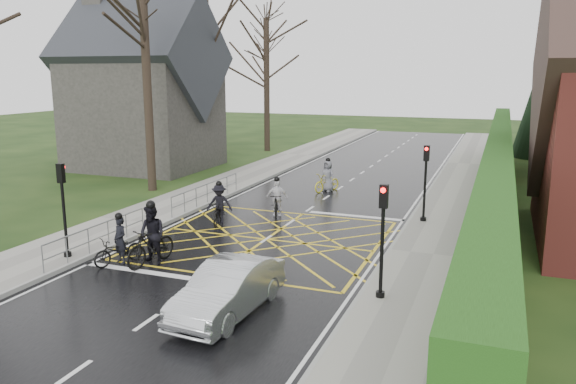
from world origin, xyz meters
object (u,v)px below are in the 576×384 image
Objects in this scene: cyclist_rear at (119,247)px; car at (228,289)px; cyclist_back at (151,240)px; cyclist_front at (276,202)px; cyclist_mid at (219,208)px; cyclist_lead at (327,180)px.

cyclist_rear reaches higher than car.
cyclist_back reaches higher than cyclist_front.
cyclist_back is 4.71m from car.
cyclist_lead is (2.29, 7.54, -0.03)m from cyclist_mid.
cyclist_mid is at bearing 105.65° from cyclist_rear.
cyclist_front is at bearing 30.83° from cyclist_mid.
cyclist_front reaches higher than car.
cyclist_mid is 1.00× the size of cyclist_lead.
cyclist_lead is at bearing 64.93° from cyclist_front.
cyclist_front is (2.38, 7.50, 0.08)m from cyclist_rear.
cyclist_mid is at bearing -151.12° from cyclist_front.
car is (4.98, -2.17, 0.12)m from cyclist_rear.
cyclist_front is at bearing 88.57° from cyclist_back.
cyclist_rear is 0.96× the size of cyclist_mid.
cyclist_back is at bearing 150.71° from car.
cyclist_lead is at bearing 100.61° from car.
cyclist_back is 12.90m from cyclist_lead.
cyclist_lead is 0.47× the size of car.
cyclist_lead is (0.56, 5.60, -0.02)m from cyclist_front.
cyclist_rear is 7.86m from cyclist_front.
cyclist_lead reaches higher than car.
cyclist_lead is at bearing 99.68° from cyclist_rear.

